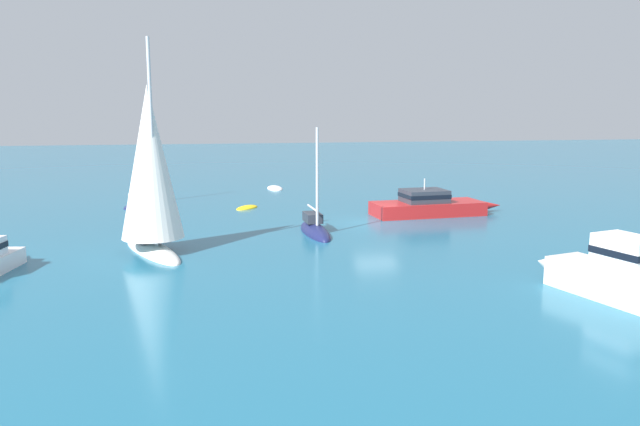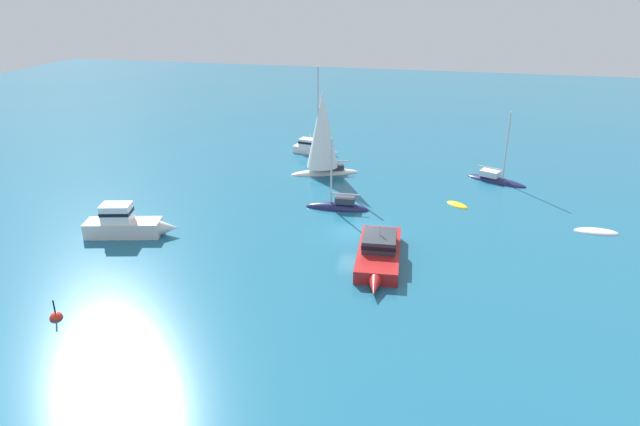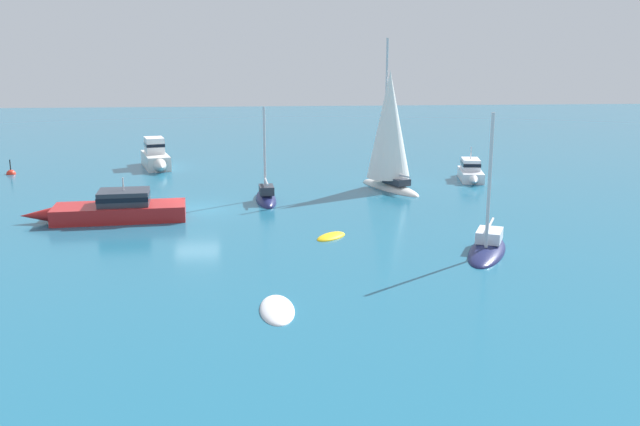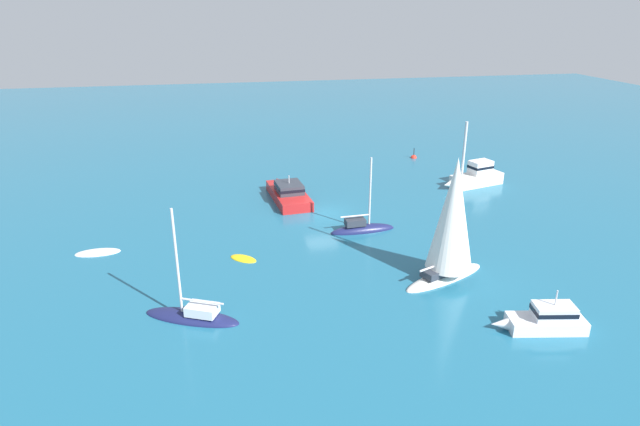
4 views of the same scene
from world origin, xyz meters
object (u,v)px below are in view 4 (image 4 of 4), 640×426
object	(u,v)px
cabin_cruiser	(288,192)
tender	(243,259)
sloop	(362,229)
sloop_1	(452,223)
launch_1	(475,177)
channel_buoy	(414,158)
ketch	(193,316)
skiff	(98,253)
launch	(546,319)

from	to	relation	value
cabin_cruiser	tender	world-z (taller)	cabin_cruiser
sloop	sloop_1	bearing A→B (deg)	-71.75
launch_1	sloop_1	size ratio (longest dim) A/B	0.64
launch_1	channel_buoy	size ratio (longest dim) A/B	4.50
ketch	sloop	bearing A→B (deg)	-116.20
skiff	channel_buoy	size ratio (longest dim) A/B	2.09
launch	cabin_cruiser	bearing A→B (deg)	-55.27
ketch	launch_1	bearing A→B (deg)	-119.40
ketch	sloop_1	size ratio (longest dim) A/B	0.66
skiff	sloop	distance (m)	18.63
launch_1	sloop_1	distance (m)	19.44
ketch	channel_buoy	world-z (taller)	ketch
skiff	sloop_1	size ratio (longest dim) A/B	0.30
cabin_cruiser	skiff	world-z (taller)	cabin_cruiser
cabin_cruiser	sloop_1	distance (m)	18.04
cabin_cruiser	sloop_1	size ratio (longest dim) A/B	0.86
channel_buoy	launch_1	bearing A→B (deg)	101.28
launch	sloop_1	distance (m)	7.51
sloop_1	channel_buoy	bearing A→B (deg)	50.74
launch	sloop	world-z (taller)	sloop
tender	sloop_1	distance (m)	13.68
ketch	cabin_cruiser	size ratio (longest dim) A/B	0.77
launch	sloop_1	world-z (taller)	sloop_1
tender	channel_buoy	bearing A→B (deg)	87.33
skiff	launch_1	bearing A→B (deg)	-166.68
sloop	channel_buoy	size ratio (longest dim) A/B	4.28
launch	launch_1	size ratio (longest dim) A/B	0.77
channel_buoy	tender	bearing A→B (deg)	47.01
cabin_cruiser	launch	distance (m)	24.64
ketch	tender	xyz separation A→B (m)	(-3.15, -6.72, -0.15)
sloop	channel_buoy	distance (m)	21.66
sloop_1	channel_buoy	size ratio (longest dim) A/B	7.05
sloop	tender	world-z (taller)	sloop
cabin_cruiser	sloop_1	xyz separation A→B (m)	(-7.51, 16.12, 3.03)
tender	channel_buoy	distance (m)	29.51
launch	launch_1	world-z (taller)	launch_1
ketch	skiff	world-z (taller)	ketch
cabin_cruiser	channel_buoy	xyz separation A→B (m)	(-15.48, -10.58, -0.61)
launch_1	channel_buoy	world-z (taller)	launch_1
cabin_cruiser	ketch	bearing A→B (deg)	151.32
sloop_1	channel_buoy	distance (m)	28.10
sloop	tender	bearing A→B (deg)	-164.61
ketch	cabin_cruiser	world-z (taller)	ketch
tender	launch_1	size ratio (longest dim) A/B	0.33
skiff	launch_1	xyz separation A→B (m)	(-31.81, -8.39, 0.86)
tender	sloop_1	world-z (taller)	sloop_1
tender	sloop	bearing A→B (deg)	58.76
cabin_cruiser	channel_buoy	size ratio (longest dim) A/B	6.03
cabin_cruiser	channel_buoy	bearing A→B (deg)	-60.60
skiff	channel_buoy	xyz separation A→B (m)	(-29.76, -18.66, 0.01)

